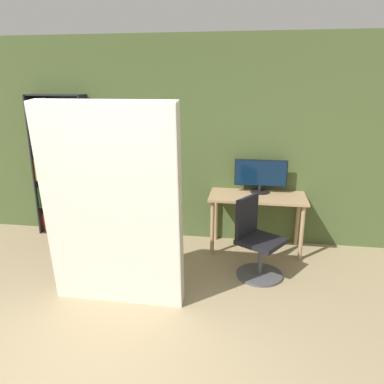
% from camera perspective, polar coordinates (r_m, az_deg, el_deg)
% --- Properties ---
extents(wall_back, '(8.00, 0.06, 2.70)m').
position_cam_1_polar(wall_back, '(5.11, -4.64, 7.79)').
color(wall_back, '#47592D').
rests_on(wall_back, ground).
extents(desk, '(1.21, 0.57, 0.74)m').
position_cam_1_polar(desk, '(4.83, 9.90, -1.76)').
color(desk, tan).
rests_on(desk, ground).
extents(monitor, '(0.67, 0.24, 0.43)m').
position_cam_1_polar(monitor, '(4.88, 10.41, 2.56)').
color(monitor, black).
rests_on(monitor, desk).
extents(office_chair, '(0.61, 0.61, 0.90)m').
position_cam_1_polar(office_chair, '(4.29, 9.82, -8.03)').
color(office_chair, '#4C4C51').
rests_on(office_chair, ground).
extents(bookshelf, '(0.77, 0.26, 1.96)m').
position_cam_1_polar(bookshelf, '(5.60, -19.86, 3.57)').
color(bookshelf, black).
rests_on(bookshelf, ground).
extents(mattress_near, '(1.30, 0.33, 1.98)m').
position_cam_1_polar(mattress_near, '(3.54, -12.01, -2.53)').
color(mattress_near, silver).
rests_on(mattress_near, ground).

